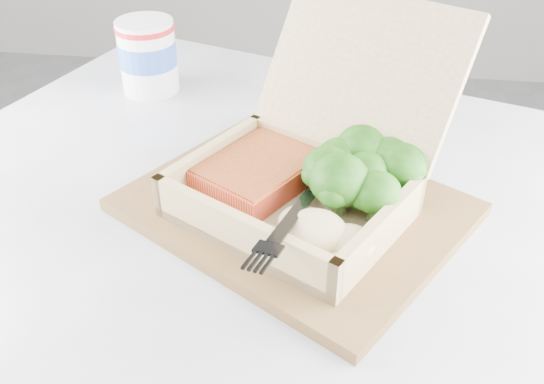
# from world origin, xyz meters

# --- Properties ---
(cafe_table) EXTENTS (1.00, 1.00, 0.73)m
(cafe_table) POSITION_xyz_m (0.26, -0.04, 0.54)
(cafe_table) COLOR black
(cafe_table) RESTS_ON floor
(serving_tray) EXTENTS (0.39, 0.37, 0.01)m
(serving_tray) POSITION_xyz_m (0.32, -0.01, 0.73)
(serving_tray) COLOR brown
(serving_tray) RESTS_ON cafe_table
(takeout_container) EXTENTS (0.30, 0.32, 0.18)m
(takeout_container) POSITION_xyz_m (0.34, 0.01, 0.78)
(takeout_container) COLOR tan
(takeout_container) RESTS_ON serving_tray
(salmon_fillet) EXTENTS (0.14, 0.15, 0.02)m
(salmon_fillet) POSITION_xyz_m (0.28, 0.01, 0.76)
(salmon_fillet) COLOR #F05A2F
(salmon_fillet) RESTS_ON takeout_container
(broccoli_pile) EXTENTS (0.13, 0.13, 0.05)m
(broccoli_pile) POSITION_xyz_m (0.39, -0.00, 0.77)
(broccoli_pile) COLOR #2F7A1B
(broccoli_pile) RESTS_ON takeout_container
(mashed_potatoes) EXTENTS (0.09, 0.08, 0.03)m
(mashed_potatoes) POSITION_xyz_m (0.34, -0.09, 0.77)
(mashed_potatoes) COLOR #D0BE87
(mashed_potatoes) RESTS_ON takeout_container
(plastic_fork) EXTENTS (0.05, 0.15, 0.02)m
(plastic_fork) POSITION_xyz_m (0.33, -0.06, 0.78)
(plastic_fork) COLOR black
(plastic_fork) RESTS_ON mashed_potatoes
(paper_cup) EXTENTS (0.08, 0.08, 0.10)m
(paper_cup) POSITION_xyz_m (0.09, 0.25, 0.78)
(paper_cup) COLOR silver
(paper_cup) RESTS_ON cafe_table
(receipt) EXTENTS (0.14, 0.18, 0.00)m
(receipt) POSITION_xyz_m (0.37, 0.15, 0.73)
(receipt) COLOR white
(receipt) RESTS_ON cafe_table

